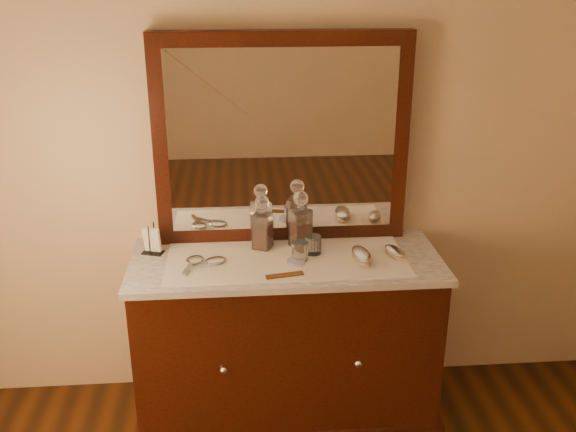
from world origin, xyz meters
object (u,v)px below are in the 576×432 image
(dresser_cabinet, at_px, (286,340))
(mirror_frame, at_px, (282,140))
(napkin_rack, at_px, (152,242))
(decanter_right, at_px, (300,226))
(comb, at_px, (285,275))
(hand_mirror_outer, at_px, (193,261))
(brush_near, at_px, (361,256))
(pin_dish, at_px, (296,262))
(hand_mirror_inner, at_px, (212,262))
(brush_far, at_px, (395,252))
(decanter_left, at_px, (262,228))

(dresser_cabinet, xyz_separation_m, mirror_frame, (0.00, 0.25, 0.94))
(napkin_rack, height_order, decanter_right, decanter_right)
(comb, bearing_deg, hand_mirror_outer, 147.34)
(dresser_cabinet, distance_m, mirror_frame, 0.97)
(brush_near, bearing_deg, comb, -160.86)
(pin_dish, distance_m, comb, 0.14)
(dresser_cabinet, bearing_deg, hand_mirror_inner, -174.23)
(pin_dish, relative_size, hand_mirror_inner, 0.41)
(dresser_cabinet, xyz_separation_m, brush_far, (0.50, -0.03, 0.46))
(dresser_cabinet, distance_m, napkin_rack, 0.80)
(dresser_cabinet, relative_size, mirror_frame, 1.17)
(mirror_frame, bearing_deg, brush_far, -28.24)
(decanter_right, bearing_deg, mirror_frame, 121.34)
(mirror_frame, height_order, brush_far, mirror_frame)
(pin_dish, distance_m, hand_mirror_outer, 0.47)
(comb, distance_m, hand_mirror_outer, 0.44)
(decanter_left, distance_m, decanter_right, 0.18)
(dresser_cabinet, relative_size, decanter_right, 4.96)
(mirror_frame, xyz_separation_m, hand_mirror_outer, (-0.42, -0.27, -0.49))
(mirror_frame, height_order, pin_dish, mirror_frame)
(hand_mirror_outer, xyz_separation_m, hand_mirror_inner, (0.08, -0.01, 0.00))
(decanter_right, bearing_deg, decanter_left, 178.31)
(dresser_cabinet, relative_size, brush_far, 8.92)
(brush_near, relative_size, hand_mirror_outer, 0.89)
(pin_dish, bearing_deg, hand_mirror_outer, 175.23)
(dresser_cabinet, bearing_deg, brush_near, -10.36)
(comb, height_order, brush_near, brush_near)
(comb, xyz_separation_m, brush_far, (0.53, 0.16, 0.02))
(brush_far, bearing_deg, dresser_cabinet, 177.06)
(decanter_right, xyz_separation_m, brush_far, (0.43, -0.14, -0.09))
(mirror_frame, xyz_separation_m, napkin_rack, (-0.62, -0.14, -0.44))
(pin_dish, bearing_deg, brush_near, -0.02)
(brush_near, bearing_deg, brush_far, 12.34)
(pin_dish, xyz_separation_m, napkin_rack, (-0.66, 0.17, 0.05))
(pin_dish, relative_size, brush_far, 0.53)
(decanter_left, bearing_deg, napkin_rack, -178.52)
(pin_dish, relative_size, hand_mirror_outer, 0.40)
(pin_dish, xyz_separation_m, brush_far, (0.46, 0.04, 0.01))
(dresser_cabinet, relative_size, napkin_rack, 9.58)
(pin_dish, height_order, brush_near, brush_near)
(brush_near, distance_m, hand_mirror_outer, 0.77)
(hand_mirror_inner, bearing_deg, decanter_left, 33.59)
(pin_dish, distance_m, decanter_left, 0.25)
(comb, distance_m, brush_near, 0.38)
(dresser_cabinet, xyz_separation_m, pin_dish, (0.04, -0.06, 0.45))
(brush_near, distance_m, brush_far, 0.17)
(decanter_left, height_order, decanter_right, decanter_right)
(decanter_right, bearing_deg, dresser_cabinet, -123.34)
(decanter_left, xyz_separation_m, hand_mirror_outer, (-0.32, -0.15, -0.09))
(hand_mirror_outer, bearing_deg, mirror_frame, 32.25)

